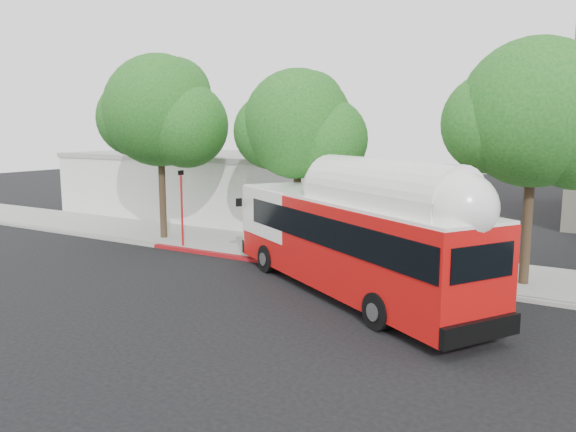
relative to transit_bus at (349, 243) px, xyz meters
The scene contains 10 objects.
ground 4.44m from the transit_bus, 157.93° to the right, with size 120.00×120.00×0.00m, color black.
sidewalk 6.48m from the transit_bus, 126.85° to the left, with size 60.00×5.00×0.15m, color gray.
curb_strip 4.78m from the transit_bus, 147.45° to the left, with size 60.00×0.30×0.15m, color gray.
red_curb_segment 7.37m from the transit_bus, 160.51° to the left, with size 10.00×0.32×0.16m, color maroon.
street_tree_left 13.76m from the transit_bus, 161.75° to the left, with size 6.67×5.80×9.74m.
street_tree_mid 7.46m from the transit_bus, 133.62° to the left, with size 5.75×5.00×8.62m.
street_tree_right 8.41m from the transit_bus, 37.30° to the left, with size 6.21×5.40×9.18m.
low_commercial_bldg 21.69m from the transit_bus, 144.86° to the left, with size 16.20×10.20×4.25m.
transit_bus is the anchor object (origin of this frame).
signal_pole 10.74m from the transit_bus, 164.77° to the left, with size 0.11×0.37×3.90m.
Camera 1 is at (12.00, -16.38, 5.92)m, focal length 35.00 mm.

